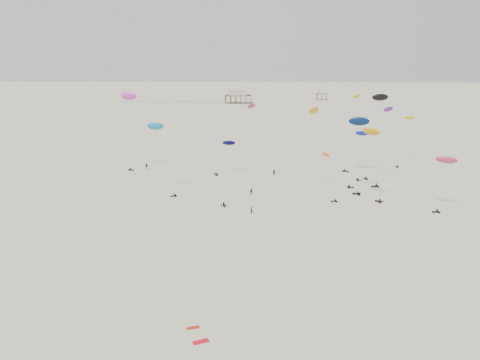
{
  "coord_description": "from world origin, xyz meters",
  "views": [
    {
      "loc": [
        3.71,
        -24.65,
        37.26
      ],
      "look_at": [
        0.0,
        88.0,
        7.0
      ],
      "focal_mm": 35.0,
      "sensor_mm": 36.0,
      "label": 1
    }
  ],
  "objects_px": {
    "rig_3": "(225,151)",
    "pavilion_small": "(322,96)",
    "rig_7": "(384,136)",
    "spectator_0": "(251,214)",
    "pavilion_main": "(238,98)"
  },
  "relations": [
    {
      "from": "pavilion_small",
      "to": "spectator_0",
      "type": "relative_size",
      "value": 4.55
    },
    {
      "from": "rig_3",
      "to": "spectator_0",
      "type": "xyz_separation_m",
      "value": [
        8.75,
        -39.01,
        -7.35
      ]
    },
    {
      "from": "rig_7",
      "to": "spectator_0",
      "type": "xyz_separation_m",
      "value": [
        -37.99,
        -27.77,
        -14.48
      ]
    },
    {
      "from": "rig_3",
      "to": "pavilion_small",
      "type": "bearing_deg",
      "value": -125.42
    },
    {
      "from": "rig_3",
      "to": "rig_7",
      "type": "xyz_separation_m",
      "value": [
        46.74,
        -11.24,
        7.13
      ]
    },
    {
      "from": "rig_7",
      "to": "pavilion_main",
      "type": "bearing_deg",
      "value": 0.92
    },
    {
      "from": "rig_3",
      "to": "rig_7",
      "type": "bearing_deg",
      "value": 145.36
    },
    {
      "from": "pavilion_main",
      "to": "rig_3",
      "type": "xyz_separation_m",
      "value": [
        4.19,
        -228.21,
        3.13
      ]
    },
    {
      "from": "pavilion_main",
      "to": "spectator_0",
      "type": "relative_size",
      "value": 10.62
    },
    {
      "from": "rig_3",
      "to": "spectator_0",
      "type": "height_order",
      "value": "rig_3"
    },
    {
      "from": "pavilion_main",
      "to": "rig_3",
      "type": "bearing_deg",
      "value": -88.95
    },
    {
      "from": "pavilion_small",
      "to": "rig_7",
      "type": "height_order",
      "value": "rig_7"
    },
    {
      "from": "pavilion_main",
      "to": "spectator_0",
      "type": "distance_m",
      "value": 267.57
    },
    {
      "from": "pavilion_small",
      "to": "spectator_0",
      "type": "xyz_separation_m",
      "value": [
        -57.06,
        -297.22,
        -3.49
      ]
    },
    {
      "from": "pavilion_small",
      "to": "rig_7",
      "type": "bearing_deg",
      "value": -94.05
    }
  ]
}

